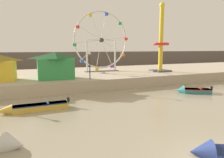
# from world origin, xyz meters

# --- Properties ---
(quay_promenade) EXTENTS (110.00, 18.09, 1.40)m
(quay_promenade) POSITION_xyz_m (0.00, 26.95, 0.70)
(quay_promenade) COLOR #B7A88E
(quay_promenade) RESTS_ON ground_plane
(distant_town_skyline) EXTENTS (140.00, 3.00, 4.40)m
(distant_town_skyline) POSITION_xyz_m (0.00, 46.97, 2.20)
(distant_town_skyline) COLOR #564C47
(distant_town_skyline) RESTS_ON ground_plane
(motorboat_teal_painted) EXTENTS (3.96, 3.11, 1.25)m
(motorboat_teal_painted) POSITION_xyz_m (10.32, 12.67, 0.28)
(motorboat_teal_painted) COLOR teal
(motorboat_teal_painted) RESTS_ON ground_plane
(motorboat_mustard_yellow) EXTENTS (5.90, 1.09, 1.08)m
(motorboat_mustard_yellow) POSITION_xyz_m (-7.41, 12.54, 0.29)
(motorboat_mustard_yellow) COLOR gold
(motorboat_mustard_yellow) RESTS_ON ground_plane
(ferris_wheel_white_frame) EXTENTS (9.72, 1.20, 9.95)m
(ferris_wheel_white_frame) POSITION_xyz_m (4.70, 27.42, 6.39)
(ferris_wheel_white_frame) COLOR silver
(ferris_wheel_white_frame) RESTS_ON quay_promenade
(drop_tower_yellow_tower) EXTENTS (2.80, 2.80, 11.28)m
(drop_tower_yellow_tower) POSITION_xyz_m (13.70, 23.21, 5.94)
(drop_tower_yellow_tower) COLOR gold
(drop_tower_yellow_tower) RESTS_ON quay_promenade
(carnival_booth_green_kiosk) EXTENTS (4.91, 3.36, 3.38)m
(carnival_booth_green_kiosk) POSITION_xyz_m (-3.92, 21.14, 3.15)
(carnival_booth_green_kiosk) COLOR #33934C
(carnival_booth_green_kiosk) RESTS_ON quay_promenade
(promenade_lamp_near) EXTENTS (0.32, 0.32, 3.37)m
(promenade_lamp_near) POSITION_xyz_m (-0.07, 19.09, 3.64)
(promenade_lamp_near) COLOR #2D2D33
(promenade_lamp_near) RESTS_ON quay_promenade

